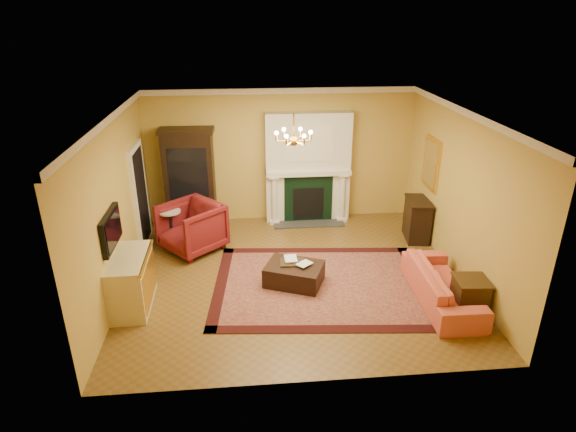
{
  "coord_description": "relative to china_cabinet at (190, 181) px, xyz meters",
  "views": [
    {
      "loc": [
        -0.81,
        -7.68,
        4.55
      ],
      "look_at": [
        -0.06,
        0.3,
        1.08
      ],
      "focal_mm": 30.0,
      "sensor_mm": 36.0,
      "label": 1
    }
  ],
  "objects": [
    {
      "name": "gilt_mirror",
      "position": [
        4.99,
        -1.09,
        0.59
      ],
      "size": [
        0.06,
        0.76,
        1.05
      ],
      "color": "gold",
      "rests_on": "wall_right"
    },
    {
      "name": "book_b",
      "position": [
        2.13,
        -2.73,
        -0.52
      ],
      "size": [
        0.14,
        0.16,
        0.27
      ],
      "primitive_type": "imported",
      "rotation": [
        0.0,
        0.0,
        -0.87
      ],
      "color": "gray",
      "rests_on": "ottoman_tray"
    },
    {
      "name": "book_a",
      "position": [
        1.86,
        -2.6,
        -0.51
      ],
      "size": [
        0.22,
        0.03,
        0.3
      ],
      "primitive_type": "imported",
      "rotation": [
        0.0,
        0.0,
        0.01
      ],
      "color": "gray",
      "rests_on": "ottoman_tray"
    },
    {
      "name": "console_table",
      "position": [
        4.81,
        -1.16,
        -0.64
      ],
      "size": [
        0.53,
        0.81,
        0.85
      ],
      "primitive_type": "cube",
      "rotation": [
        0.0,
        0.0,
        -0.13
      ],
      "color": "black",
      "rests_on": "floor"
    },
    {
      "name": "pedestal_table",
      "position": [
        -0.34,
        -1.04,
        -0.61
      ],
      "size": [
        0.44,
        0.44,
        0.79
      ],
      "color": "black",
      "rests_on": "floor"
    },
    {
      "name": "topiary_right",
      "position": [
        3.3,
        0.04,
        0.43
      ],
      "size": [
        0.18,
        0.18,
        0.47
      ],
      "color": "tan",
      "rests_on": "fireplace"
    },
    {
      "name": "crown_molding",
      "position": [
        2.03,
        -1.53,
        1.88
      ],
      "size": [
        6.0,
        5.5,
        0.12
      ],
      "color": "silver",
      "rests_on": "ceiling"
    },
    {
      "name": "china_cabinet",
      "position": [
        0.0,
        0.0,
        0.0
      ],
      "size": [
        1.08,
        0.52,
        2.13
      ],
      "primitive_type": "cube",
      "rotation": [
        0.0,
        0.0,
        -0.03
      ],
      "color": "black",
      "rests_on": "floor"
    },
    {
      "name": "wall_right",
      "position": [
        5.04,
        -2.49,
        0.44
      ],
      "size": [
        0.02,
        5.5,
        3.0
      ],
      "primitive_type": "cube",
      "color": "#B39E40",
      "rests_on": "floor"
    },
    {
      "name": "leather_ottoman",
      "position": [
        2.02,
        -2.76,
        -0.87
      ],
      "size": [
        1.17,
        1.02,
        0.36
      ],
      "primitive_type": "cube",
      "rotation": [
        0.0,
        0.0,
        -0.39
      ],
      "color": "black",
      "rests_on": "oriental_rug"
    },
    {
      "name": "ottoman_tray",
      "position": [
        1.99,
        -2.68,
        -0.67
      ],
      "size": [
        0.44,
        0.35,
        0.03
      ],
      "primitive_type": "cube",
      "rotation": [
        0.0,
        0.0,
        -0.04
      ],
      "color": "black",
      "rests_on": "leather_ottoman"
    },
    {
      "name": "floor",
      "position": [
        2.03,
        -2.49,
        -1.07
      ],
      "size": [
        6.0,
        5.5,
        0.02
      ],
      "primitive_type": "cube",
      "color": "brown",
      "rests_on": "ground"
    },
    {
      "name": "oriental_rug",
      "position": [
        2.48,
        -2.85,
        -1.06
      ],
      "size": [
        3.99,
        3.14,
        0.02
      ],
      "primitive_type": "cube",
      "rotation": [
        0.0,
        0.0,
        -0.09
      ],
      "color": "#4F101B",
      "rests_on": "floor"
    },
    {
      "name": "wall_left",
      "position": [
        -0.98,
        -2.49,
        0.44
      ],
      "size": [
        0.02,
        5.5,
        3.0
      ],
      "primitive_type": "cube",
      "color": "#B39E40",
      "rests_on": "floor"
    },
    {
      "name": "coral_sofa",
      "position": [
        4.44,
        -3.52,
        -0.66
      ],
      "size": [
        0.65,
        2.07,
        0.8
      ],
      "primitive_type": "imported",
      "rotation": [
        0.0,
        0.0,
        1.55
      ],
      "color": "#BC4B3B",
      "rests_on": "floor"
    },
    {
      "name": "fireplace",
      "position": [
        2.63,
        0.08,
        0.13
      ],
      "size": [
        1.9,
        0.7,
        2.5
      ],
      "color": "silver",
      "rests_on": "wall_back"
    },
    {
      "name": "ceiling",
      "position": [
        2.03,
        -2.49,
        1.95
      ],
      "size": [
        6.0,
        5.5,
        0.02
      ],
      "primitive_type": "cube",
      "color": "white",
      "rests_on": "wall_back"
    },
    {
      "name": "wall_back",
      "position": [
        2.03,
        0.27,
        0.44
      ],
      "size": [
        6.0,
        0.02,
        3.0
      ],
      "primitive_type": "cube",
      "color": "#B39E40",
      "rests_on": "floor"
    },
    {
      "name": "doorway",
      "position": [
        -0.93,
        -0.79,
        -0.02
      ],
      "size": [
        0.08,
        1.05,
        2.1
      ],
      "color": "silver",
      "rests_on": "wall_left"
    },
    {
      "name": "end_table",
      "position": [
        4.75,
        -3.88,
        -0.78
      ],
      "size": [
        0.53,
        0.53,
        0.56
      ],
      "primitive_type": "cube",
      "rotation": [
        0.0,
        0.0,
        -0.08
      ],
      "color": "#3A250F",
      "rests_on": "floor"
    },
    {
      "name": "tv_panel",
      "position": [
        -0.92,
        -3.09,
        0.29
      ],
      "size": [
        0.09,
        0.95,
        0.58
      ],
      "color": "black",
      "rests_on": "wall_left"
    },
    {
      "name": "topiary_left",
      "position": [
        2.12,
        0.04,
        0.41
      ],
      "size": [
        0.16,
        0.16,
        0.44
      ],
      "color": "tan",
      "rests_on": "fireplace"
    },
    {
      "name": "wingback_armchair",
      "position": [
        0.1,
        -1.24,
        -0.52
      ],
      "size": [
        1.45,
        1.46,
        1.1
      ],
      "primitive_type": "imported",
      "rotation": [
        0.0,
        0.0,
        -0.84
      ],
      "color": "maroon",
      "rests_on": "floor"
    },
    {
      "name": "commode",
      "position": [
        -0.7,
        -3.18,
        -0.61
      ],
      "size": [
        0.59,
        1.22,
        0.9
      ],
      "primitive_type": "cube",
      "rotation": [
        0.0,
        0.0,
        0.02
      ],
      "color": "beige",
      "rests_on": "floor"
    },
    {
      "name": "wall_front",
      "position": [
        2.03,
        -5.25,
        0.44
      ],
      "size": [
        6.0,
        0.02,
        3.0
      ],
      "primitive_type": "cube",
      "color": "#B39E40",
      "rests_on": "floor"
    },
    {
      "name": "chandelier",
      "position": [
        2.03,
        -2.49,
        1.54
      ],
      "size": [
        0.63,
        0.55,
        0.53
      ],
      "color": "#C48A36",
      "rests_on": "ceiling"
    }
  ]
}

